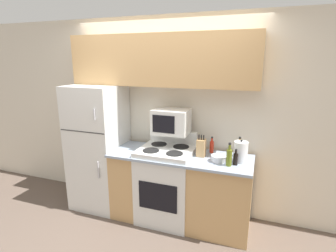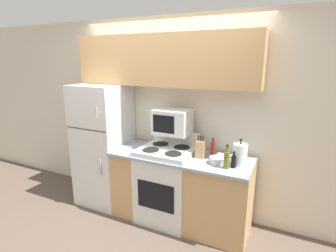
# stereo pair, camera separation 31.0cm
# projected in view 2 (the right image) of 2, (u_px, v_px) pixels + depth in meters

# --- Properties ---
(ground_plane) EXTENTS (12.00, 12.00, 0.00)m
(ground_plane) POSITION_uv_depth(u_px,v_px,m) (146.00, 226.00, 3.25)
(ground_plane) COLOR brown
(wall_back) EXTENTS (8.00, 0.05, 2.55)m
(wall_back) POSITION_uv_depth(u_px,v_px,m) (169.00, 116.00, 3.53)
(wall_back) COLOR beige
(wall_back) RESTS_ON ground_plane
(lower_cabinets) EXTENTS (1.71, 0.63, 0.90)m
(lower_cabinets) POSITION_uv_depth(u_px,v_px,m) (180.00, 189.00, 3.26)
(lower_cabinets) COLOR tan
(lower_cabinets) RESTS_ON ground_plane
(refrigerator) EXTENTS (0.66, 0.67, 1.69)m
(refrigerator) POSITION_uv_depth(u_px,v_px,m) (104.00, 145.00, 3.68)
(refrigerator) COLOR silver
(refrigerator) RESTS_ON ground_plane
(upper_cabinets) EXTENTS (2.37, 0.31, 0.62)m
(upper_cabinets) POSITION_uv_depth(u_px,v_px,m) (163.00, 60.00, 3.19)
(upper_cabinets) COLOR tan
(upper_cabinets) RESTS_ON refrigerator
(stove) EXTENTS (0.66, 0.61, 1.11)m
(stove) POSITION_uv_depth(u_px,v_px,m) (167.00, 183.00, 3.31)
(stove) COLOR silver
(stove) RESTS_ON ground_plane
(microwave) EXTENTS (0.43, 0.33, 0.30)m
(microwave) POSITION_uv_depth(u_px,v_px,m) (172.00, 122.00, 3.22)
(microwave) COLOR silver
(microwave) RESTS_ON stove
(knife_block) EXTENTS (0.10, 0.11, 0.26)m
(knife_block) POSITION_uv_depth(u_px,v_px,m) (201.00, 149.00, 3.05)
(knife_block) COLOR tan
(knife_block) RESTS_ON lower_cabinets
(bowl) EXTENTS (0.17, 0.17, 0.07)m
(bowl) POSITION_uv_depth(u_px,v_px,m) (217.00, 160.00, 2.89)
(bowl) COLOR silver
(bowl) RESTS_ON lower_cabinets
(bottle_vinegar) EXTENTS (0.06, 0.06, 0.24)m
(bottle_vinegar) POSITION_uv_depth(u_px,v_px,m) (240.00, 151.00, 3.00)
(bottle_vinegar) COLOR olive
(bottle_vinegar) RESTS_ON lower_cabinets
(bottle_soy_sauce) EXTENTS (0.05, 0.05, 0.18)m
(bottle_soy_sauce) POSITION_uv_depth(u_px,v_px,m) (234.00, 161.00, 2.77)
(bottle_soy_sauce) COLOR black
(bottle_soy_sauce) RESTS_ON lower_cabinets
(bottle_hot_sauce) EXTENTS (0.05, 0.05, 0.20)m
(bottle_hot_sauce) POSITION_uv_depth(u_px,v_px,m) (213.00, 148.00, 3.16)
(bottle_hot_sauce) COLOR red
(bottle_hot_sauce) RESTS_ON lower_cabinets
(bottle_olive_oil) EXTENTS (0.06, 0.06, 0.26)m
(bottle_olive_oil) POSITION_uv_depth(u_px,v_px,m) (227.00, 159.00, 2.74)
(bottle_olive_oil) COLOR #5B6619
(bottle_olive_oil) RESTS_ON lower_cabinets
(kettle) EXTENTS (0.15, 0.15, 0.26)m
(kettle) POSITION_uv_depth(u_px,v_px,m) (240.00, 154.00, 2.84)
(kettle) COLOR white
(kettle) RESTS_ON lower_cabinets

